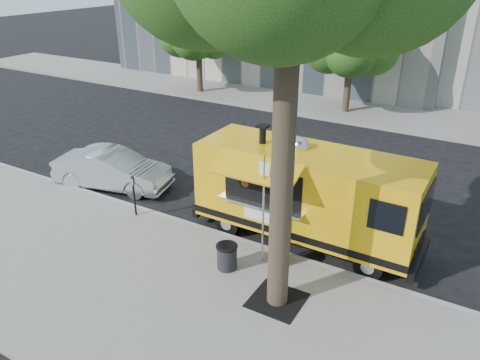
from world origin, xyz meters
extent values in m
plane|color=black|center=(0.00, 0.00, 0.00)|extent=(120.00, 120.00, 0.00)
cube|color=gray|center=(0.00, -4.00, 0.07)|extent=(60.00, 6.00, 0.15)
cube|color=#999993|center=(0.00, -0.93, 0.07)|extent=(60.00, 0.14, 0.16)
cube|color=gray|center=(0.00, 13.50, 0.07)|extent=(60.00, 5.00, 0.15)
cylinder|color=#33261C|center=(2.60, -2.80, 3.40)|extent=(0.48, 0.48, 6.50)
cube|color=black|center=(2.60, -2.80, 0.15)|extent=(1.20, 1.20, 0.02)
cylinder|color=#33261C|center=(-10.00, 12.30, 1.45)|extent=(0.36, 0.36, 2.60)
sphere|color=#1C4412|center=(-10.00, 12.30, 3.79)|extent=(3.42, 3.42, 3.42)
cylinder|color=#33261C|center=(-1.00, 12.70, 1.45)|extent=(0.36, 0.36, 2.60)
sphere|color=#1C4412|center=(-1.00, 12.70, 3.85)|extent=(3.60, 3.60, 3.60)
cylinder|color=silver|center=(1.55, -1.55, 1.65)|extent=(0.06, 0.06, 3.00)
cube|color=white|center=(1.55, -1.55, 2.80)|extent=(0.28, 0.02, 0.35)
cylinder|color=black|center=(-3.00, -1.35, 0.68)|extent=(0.06, 0.06, 1.05)
cube|color=silver|center=(-3.00, -1.35, 1.30)|extent=(0.10, 0.08, 0.22)
sphere|color=black|center=(-3.00, -1.35, 1.43)|extent=(0.11, 0.11, 0.11)
cube|color=#F9B60D|center=(2.00, 0.20, 1.59)|extent=(6.18, 2.13, 2.23)
cube|color=black|center=(2.00, 0.20, 0.68)|extent=(6.20, 2.15, 0.21)
cube|color=black|center=(5.16, 0.18, 0.43)|extent=(0.19, 1.98, 0.28)
cube|color=black|center=(-1.16, 0.22, 0.43)|extent=(0.19, 1.98, 0.28)
cube|color=black|center=(5.10, 0.18, 1.95)|extent=(0.06, 1.67, 0.90)
cylinder|color=black|center=(4.13, -0.69, 0.38)|extent=(0.76, 0.27, 0.76)
cylinder|color=black|center=(4.14, 1.06, 0.38)|extent=(0.76, 0.27, 0.76)
cylinder|color=black|center=(-0.05, -0.66, 0.38)|extent=(0.76, 0.27, 0.76)
cylinder|color=black|center=(-0.03, 1.09, 0.38)|extent=(0.76, 0.27, 0.76)
cube|color=black|center=(1.14, -0.78, 1.95)|extent=(2.28, 0.20, 1.00)
cube|color=silver|center=(1.14, -0.94, 1.41)|extent=(2.48, 0.37, 0.06)
cube|color=#F9B60D|center=(1.14, -1.28, 2.62)|extent=(2.38, 0.92, 0.40)
cube|color=white|center=(1.14, -0.86, 1.11)|extent=(1.04, 0.05, 0.47)
cylinder|color=black|center=(0.58, 0.21, 2.94)|extent=(0.19, 0.19, 0.52)
sphere|color=silver|center=(1.62, 0.39, 2.75)|extent=(0.53, 0.53, 0.53)
sphere|color=#983521|center=(0.62, -0.48, 1.90)|extent=(0.80, 0.80, 0.80)
cylinder|color=#FF590C|center=(0.62, -0.71, 1.77)|extent=(0.32, 0.12, 0.32)
imported|color=silver|center=(-5.22, 0.00, 0.69)|extent=(4.38, 2.34, 1.37)
cylinder|color=black|center=(2.01, -1.41, 0.45)|extent=(0.46, 0.46, 0.60)
cylinder|color=black|center=(2.01, -1.41, 0.73)|extent=(0.50, 0.50, 0.04)
cylinder|color=black|center=(0.91, -2.28, 0.49)|extent=(0.51, 0.51, 0.67)
cylinder|color=black|center=(0.91, -2.28, 0.80)|extent=(0.56, 0.56, 0.04)
camera|label=1|loc=(6.22, -10.74, 7.33)|focal=35.00mm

